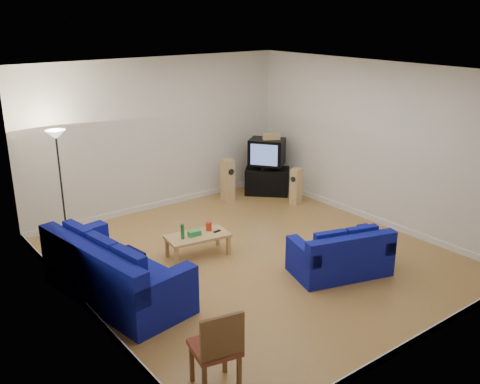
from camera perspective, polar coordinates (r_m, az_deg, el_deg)
room at (r=8.81m, az=1.58°, el=2.06°), size 6.01×6.51×3.21m
sofa_three_seat at (r=8.21m, az=-13.43°, el=-8.75°), size 1.44×2.61×0.96m
sofa_loveseat at (r=8.86m, az=10.74°, el=-6.86°), size 1.72×1.27×0.77m
coffee_table at (r=9.33m, az=-4.54°, el=-4.88°), size 1.15×0.69×0.39m
bottle at (r=9.13m, az=-6.15°, el=-4.23°), size 0.07×0.07×0.26m
tissue_box at (r=9.27m, az=-4.89°, el=-4.39°), size 0.23×0.15×0.09m
red_canister at (r=9.46m, az=-3.35°, el=-3.68°), size 0.15×0.15×0.15m
remote at (r=9.42m, az=-2.48°, el=-4.20°), size 0.15×0.06×0.02m
tv_stand at (r=12.48m, az=2.91°, el=1.19°), size 1.10×1.09×0.61m
av_receiver at (r=12.39m, az=2.92°, el=2.74°), size 0.49×0.44×0.09m
television at (r=12.30m, az=2.87°, el=4.29°), size 0.92×0.96×0.60m
centre_speaker at (r=12.19m, az=3.35°, el=5.94°), size 0.42×0.34×0.14m
speaker_left at (r=11.98m, az=-1.32°, el=1.30°), size 0.23×0.30×0.94m
speaker_right at (r=11.82m, az=6.00°, el=0.62°), size 0.28×0.24×0.81m
floor_lamp at (r=10.01m, az=-18.90°, el=4.23°), size 0.36×0.36×2.10m
dining_chair at (r=6.10m, az=-2.43°, el=-16.16°), size 0.60×0.60×1.05m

